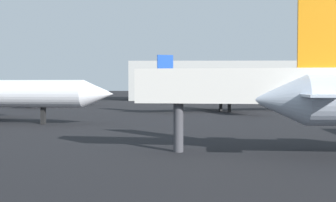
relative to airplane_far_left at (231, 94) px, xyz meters
name	(u,v)px	position (x,y,z in m)	size (l,w,h in m)	color
airplane_far_left	(231,94)	(0.00, 0.00, 0.00)	(32.78, 24.23, 9.70)	#B2BCCC
airplane_far_right	(39,92)	(-39.43, 16.02, 0.05)	(29.37, 20.54, 8.15)	#B2BCCC
jet_bridge	(312,87)	(-0.41, -45.16, 1.45)	(22.19, 4.60, 6.07)	silver
terminal_building	(231,81)	(7.96, 59.19, 2.71)	(62.89, 24.82, 11.65)	#B7B7B2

